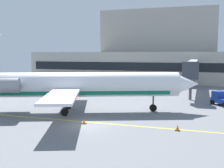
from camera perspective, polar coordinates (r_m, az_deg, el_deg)
ground at (r=28.60m, az=-4.99°, el=-8.59°), size 120.00×120.00×0.11m
terminal_building at (r=74.91m, az=11.15°, el=5.66°), size 73.17×17.26×18.80m
jet_bridge_west at (r=53.17m, az=16.27°, el=3.28°), size 2.40×23.15×6.09m
regional_jet at (r=34.49m, az=-8.22°, el=-0.17°), size 30.28×22.27×9.83m
baggage_tug at (r=54.74m, az=-10.71°, el=-0.58°), size 3.93×2.76×1.76m
pushback_tractor at (r=42.10m, az=21.63°, el=-2.89°), size 3.38×3.64×1.93m
fuel_tank at (r=61.60m, az=0.31°, el=0.93°), size 6.36×2.75×2.74m
safety_cone_alpha at (r=27.30m, az=13.33°, el=-8.82°), size 0.47×0.47×0.55m
safety_cone_charlie at (r=29.24m, az=-5.77°, el=-7.66°), size 0.47×0.47×0.55m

